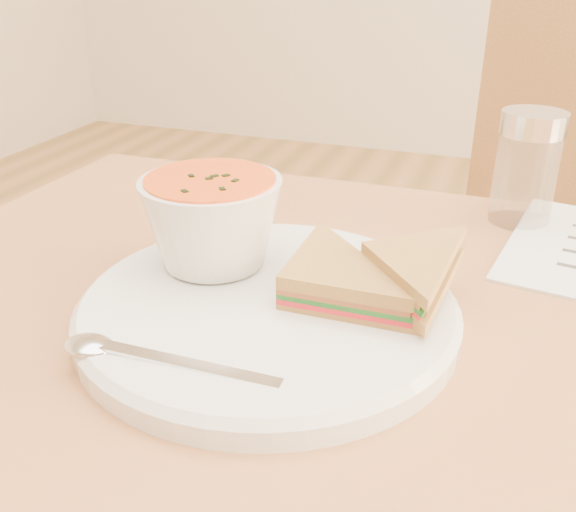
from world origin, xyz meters
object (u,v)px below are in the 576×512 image
at_px(condiment_shaker, 526,168).
at_px(soup_bowl, 213,226).
at_px(chair_far, 548,305).
at_px(plate, 268,311).

bearing_deg(condiment_shaker, soup_bowl, -134.97).
relative_size(chair_far, plate, 3.09).
bearing_deg(soup_bowl, condiment_shaker, 45.03).
distance_m(plate, soup_bowl, 0.09).
distance_m(chair_far, plate, 0.74).
bearing_deg(chair_far, condiment_shaker, 88.44).
xyz_separation_m(plate, condiment_shaker, (0.18, 0.29, 0.05)).
xyz_separation_m(chair_far, soup_bowl, (-0.33, -0.59, 0.34)).
bearing_deg(chair_far, plate, 78.85).
distance_m(chair_far, condiment_shaker, 0.49).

